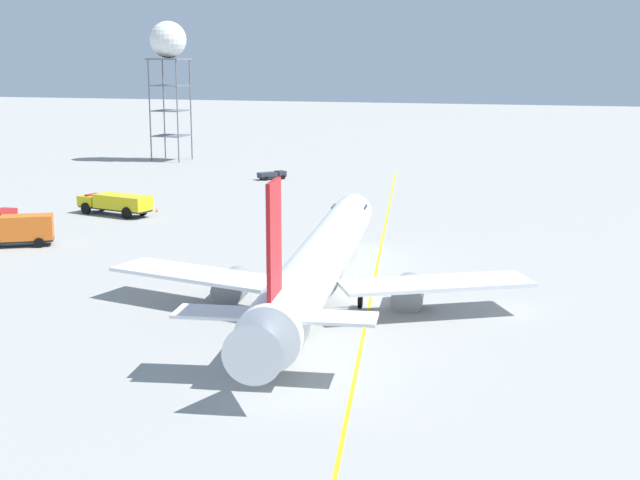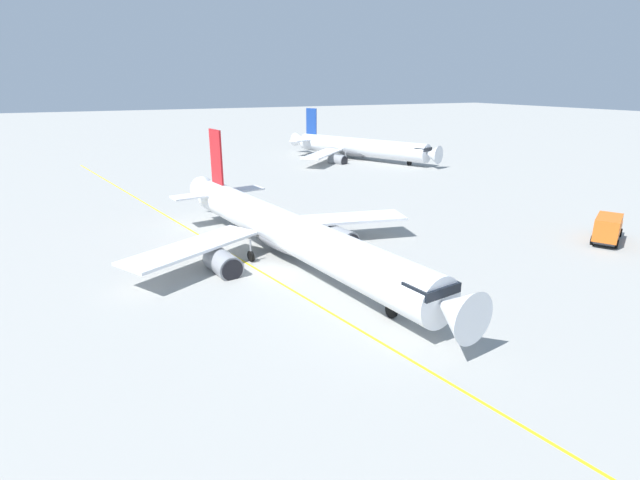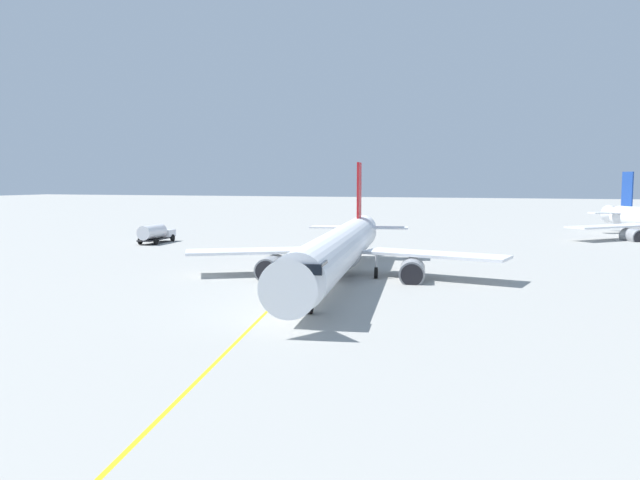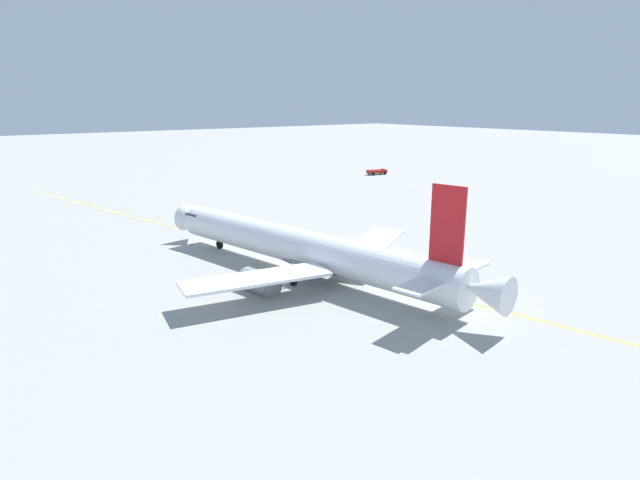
{
  "view_description": "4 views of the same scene",
  "coord_description": "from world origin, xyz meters",
  "px_view_note": "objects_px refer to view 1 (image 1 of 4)",
  "views": [
    {
      "loc": [
        -17.38,
        65.54,
        18.44
      ],
      "look_at": [
        3.61,
        -1.2,
        4.01
      ],
      "focal_mm": 49.66,
      "sensor_mm": 36.0,
      "label": 1
    },
    {
      "loc": [
        -14.46,
        -40.77,
        17.19
      ],
      "look_at": [
        5.48,
        0.92,
        2.08
      ],
      "focal_mm": 27.16,
      "sensor_mm": 36.0,
      "label": 2
    },
    {
      "loc": [
        19.39,
        -54.49,
        9.49
      ],
      "look_at": [
        1.64,
        -1.01,
        4.13
      ],
      "focal_mm": 35.11,
      "sensor_mm": 36.0,
      "label": 3
    },
    {
      "loc": [
        35.34,
        47.0,
        18.37
      ],
      "look_at": [
        1.63,
        3.93,
        4.1
      ],
      "focal_mm": 29.75,
      "sensor_mm": 36.0,
      "label": 4
    }
  ],
  "objects_px": {
    "safety_cone_far": "(135,199)",
    "safety_cone_near": "(157,210)",
    "catering_truck_truck": "(20,230)",
    "safety_cone_mid": "(147,205)",
    "airliner_main": "(319,265)",
    "baggage_truck_truck": "(272,175)",
    "fire_tender_truck": "(116,203)",
    "radar_tower": "(168,45)"
  },
  "relations": [
    {
      "from": "safety_cone_far",
      "to": "safety_cone_near",
      "type": "bearing_deg",
      "value": 134.13
    },
    {
      "from": "catering_truck_truck",
      "to": "safety_cone_mid",
      "type": "bearing_deg",
      "value": -121.11
    },
    {
      "from": "airliner_main",
      "to": "safety_cone_near",
      "type": "height_order",
      "value": "airliner_main"
    },
    {
      "from": "baggage_truck_truck",
      "to": "safety_cone_far",
      "type": "xyz_separation_m",
      "value": [
        9.88,
        24.96,
        -0.44
      ]
    },
    {
      "from": "fire_tender_truck",
      "to": "baggage_truck_truck",
      "type": "bearing_deg",
      "value": -87.5
    },
    {
      "from": "baggage_truck_truck",
      "to": "catering_truck_truck",
      "type": "xyz_separation_m",
      "value": [
        6.54,
        54.08,
        0.94
      ]
    },
    {
      "from": "airliner_main",
      "to": "catering_truck_truck",
      "type": "bearing_deg",
      "value": 64.5
    },
    {
      "from": "baggage_truck_truck",
      "to": "catering_truck_truck",
      "type": "height_order",
      "value": "catering_truck_truck"
    },
    {
      "from": "safety_cone_near",
      "to": "fire_tender_truck",
      "type": "bearing_deg",
      "value": 43.7
    },
    {
      "from": "radar_tower",
      "to": "fire_tender_truck",
      "type": "bearing_deg",
      "value": 110.27
    },
    {
      "from": "fire_tender_truck",
      "to": "safety_cone_mid",
      "type": "distance_m",
      "value": 6.7
    },
    {
      "from": "fire_tender_truck",
      "to": "safety_cone_far",
      "type": "bearing_deg",
      "value": -59.62
    },
    {
      "from": "baggage_truck_truck",
      "to": "safety_cone_far",
      "type": "bearing_deg",
      "value": -160.68
    },
    {
      "from": "safety_cone_near",
      "to": "safety_cone_far",
      "type": "distance_m",
      "value": 9.88
    },
    {
      "from": "airliner_main",
      "to": "safety_cone_far",
      "type": "height_order",
      "value": "airliner_main"
    },
    {
      "from": "airliner_main",
      "to": "safety_cone_far",
      "type": "bearing_deg",
      "value": 35.05
    },
    {
      "from": "catering_truck_truck",
      "to": "fire_tender_truck",
      "type": "bearing_deg",
      "value": -119.79
    },
    {
      "from": "safety_cone_far",
      "to": "baggage_truck_truck",
      "type": "bearing_deg",
      "value": -111.6
    },
    {
      "from": "fire_tender_truck",
      "to": "baggage_truck_truck",
      "type": "relative_size",
      "value": 2.3
    },
    {
      "from": "catering_truck_truck",
      "to": "safety_cone_near",
      "type": "height_order",
      "value": "catering_truck_truck"
    },
    {
      "from": "baggage_truck_truck",
      "to": "fire_tender_truck",
      "type": "bearing_deg",
      "value": -149.6
    },
    {
      "from": "baggage_truck_truck",
      "to": "safety_cone_near",
      "type": "bearing_deg",
      "value": -144.43
    },
    {
      "from": "radar_tower",
      "to": "safety_cone_near",
      "type": "distance_m",
      "value": 59.84
    },
    {
      "from": "radar_tower",
      "to": "safety_cone_mid",
      "type": "xyz_separation_m",
      "value": [
        -20.66,
        47.87,
        -20.45
      ]
    },
    {
      "from": "fire_tender_truck",
      "to": "safety_cone_mid",
      "type": "relative_size",
      "value": 18.38
    },
    {
      "from": "baggage_truck_truck",
      "to": "safety_cone_near",
      "type": "distance_m",
      "value": 32.2
    },
    {
      "from": "catering_truck_truck",
      "to": "safety_cone_mid",
      "type": "relative_size",
      "value": 13.84
    },
    {
      "from": "airliner_main",
      "to": "baggage_truck_truck",
      "type": "xyz_separation_m",
      "value": [
        28.0,
        -64.48,
        -2.1
      ]
    },
    {
      "from": "safety_cone_far",
      "to": "fire_tender_truck",
      "type": "bearing_deg",
      "value": 107.35
    },
    {
      "from": "airliner_main",
      "to": "fire_tender_truck",
      "type": "bearing_deg",
      "value": 41.29
    },
    {
      "from": "airliner_main",
      "to": "fire_tender_truck",
      "type": "distance_m",
      "value": 45.16
    },
    {
      "from": "baggage_truck_truck",
      "to": "airliner_main",
      "type": "bearing_deg",
      "value": -115.6
    },
    {
      "from": "airliner_main",
      "to": "safety_cone_mid",
      "type": "bearing_deg",
      "value": 35.01
    },
    {
      "from": "safety_cone_far",
      "to": "safety_cone_mid",
      "type": "bearing_deg",
      "value": 134.13
    },
    {
      "from": "baggage_truck_truck",
      "to": "catering_truck_truck",
      "type": "distance_m",
      "value": 54.48
    },
    {
      "from": "baggage_truck_truck",
      "to": "safety_cone_mid",
      "type": "bearing_deg",
      "value": -150.86
    },
    {
      "from": "baggage_truck_truck",
      "to": "catering_truck_truck",
      "type": "relative_size",
      "value": 0.58
    },
    {
      "from": "airliner_main",
      "to": "safety_cone_mid",
      "type": "distance_m",
      "value": 49.28
    },
    {
      "from": "catering_truck_truck",
      "to": "airliner_main",
      "type": "bearing_deg",
      "value": 133.29
    },
    {
      "from": "catering_truck_truck",
      "to": "baggage_truck_truck",
      "type": "bearing_deg",
      "value": -126.85
    },
    {
      "from": "fire_tender_truck",
      "to": "safety_cone_far",
      "type": "height_order",
      "value": "fire_tender_truck"
    },
    {
      "from": "catering_truck_truck",
      "to": "safety_cone_mid",
      "type": "height_order",
      "value": "catering_truck_truck"
    }
  ]
}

